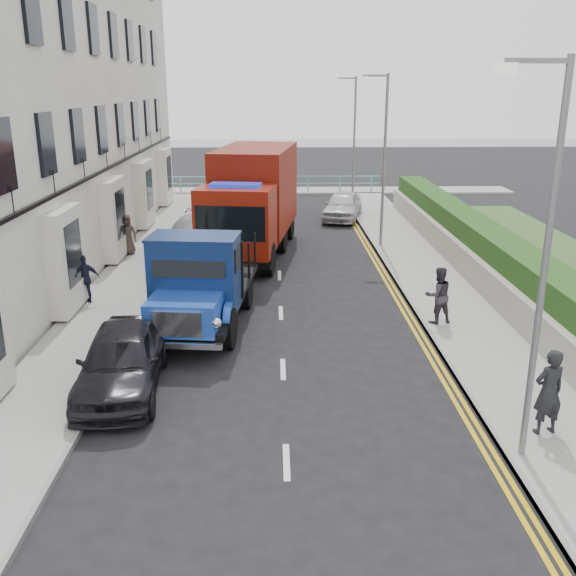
% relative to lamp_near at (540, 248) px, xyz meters
% --- Properties ---
extents(ground, '(120.00, 120.00, 0.00)m').
position_rel_lamp_near_xyz_m(ground, '(-4.18, 2.00, -4.00)').
color(ground, black).
rests_on(ground, ground).
extents(pavement_west, '(2.40, 38.00, 0.12)m').
position_rel_lamp_near_xyz_m(pavement_west, '(-9.38, 11.00, -3.94)').
color(pavement_west, gray).
rests_on(pavement_west, ground).
extents(pavement_east, '(2.60, 38.00, 0.12)m').
position_rel_lamp_near_xyz_m(pavement_east, '(1.12, 11.00, -3.94)').
color(pavement_east, gray).
rests_on(pavement_east, ground).
extents(promenade, '(30.00, 2.50, 0.12)m').
position_rel_lamp_near_xyz_m(promenade, '(-4.18, 31.00, -3.94)').
color(promenade, gray).
rests_on(promenade, ground).
extents(sea_plane, '(120.00, 120.00, 0.00)m').
position_rel_lamp_near_xyz_m(sea_plane, '(-4.18, 62.00, -4.00)').
color(sea_plane, '#4C5967').
rests_on(sea_plane, ground).
extents(terrace_west, '(6.31, 30.20, 14.25)m').
position_rel_lamp_near_xyz_m(terrace_west, '(-13.65, 15.00, 3.17)').
color(terrace_west, white).
rests_on(terrace_west, ground).
extents(garden_east, '(1.45, 28.00, 1.75)m').
position_rel_lamp_near_xyz_m(garden_east, '(3.03, 11.00, -3.10)').
color(garden_east, '#B2AD9E').
rests_on(garden_east, ground).
extents(seafront_railing, '(13.00, 0.08, 1.11)m').
position_rel_lamp_near_xyz_m(seafront_railing, '(-4.18, 30.20, -3.42)').
color(seafront_railing, '#59B2A5').
rests_on(seafront_railing, ground).
extents(lamp_near, '(1.23, 0.18, 7.00)m').
position_rel_lamp_near_xyz_m(lamp_near, '(0.00, 0.00, 0.00)').
color(lamp_near, slate).
rests_on(lamp_near, ground).
extents(lamp_mid, '(1.23, 0.18, 7.00)m').
position_rel_lamp_near_xyz_m(lamp_mid, '(0.00, 16.00, 0.00)').
color(lamp_mid, slate).
rests_on(lamp_mid, ground).
extents(lamp_far, '(1.23, 0.18, 7.00)m').
position_rel_lamp_near_xyz_m(lamp_far, '(0.00, 26.00, 0.00)').
color(lamp_far, slate).
rests_on(lamp_far, ground).
extents(bedford_lorry, '(2.86, 6.02, 2.76)m').
position_rel_lamp_near_xyz_m(bedford_lorry, '(-6.46, 6.43, -2.73)').
color(bedford_lorry, black).
rests_on(bedford_lorry, ground).
extents(red_lorry, '(3.83, 8.25, 4.16)m').
position_rel_lamp_near_xyz_m(red_lorry, '(-5.22, 15.31, -1.78)').
color(red_lorry, black).
rests_on(red_lorry, ground).
extents(parked_car_front, '(1.98, 4.38, 1.46)m').
position_rel_lamp_near_xyz_m(parked_car_front, '(-7.78, 3.00, -3.27)').
color(parked_car_front, black).
rests_on(parked_car_front, ground).
extents(parked_car_mid, '(1.91, 4.15, 1.32)m').
position_rel_lamp_near_xyz_m(parked_car_mid, '(-6.78, 9.00, -3.34)').
color(parked_car_mid, '#5CA8C7').
rests_on(parked_car_mid, ground).
extents(parked_car_rear, '(2.66, 5.29, 1.47)m').
position_rel_lamp_near_xyz_m(parked_car_rear, '(-7.62, 15.10, -3.26)').
color(parked_car_rear, '#B3B4B9').
rests_on(parked_car_rear, ground).
extents(seafront_car_left, '(2.99, 5.55, 1.48)m').
position_rel_lamp_near_xyz_m(seafront_car_left, '(-5.80, 24.99, -3.26)').
color(seafront_car_left, black).
rests_on(seafront_car_left, ground).
extents(seafront_car_right, '(2.63, 4.44, 1.42)m').
position_rel_lamp_near_xyz_m(seafront_car_right, '(-0.85, 22.06, -3.29)').
color(seafront_car_right, silver).
rests_on(seafront_car_right, ground).
extents(pedestrian_east_near, '(0.71, 0.55, 1.73)m').
position_rel_lamp_near_xyz_m(pedestrian_east_near, '(0.83, 0.74, -3.01)').
color(pedestrian_east_near, black).
rests_on(pedestrian_east_near, pavement_east).
extents(pedestrian_east_far, '(0.91, 0.78, 1.62)m').
position_rel_lamp_near_xyz_m(pedestrian_east_far, '(0.22, 6.80, -3.07)').
color(pedestrian_east_far, '#332C36').
rests_on(pedestrian_east_far, pavement_east).
extents(pedestrian_west_near, '(0.96, 0.76, 1.52)m').
position_rel_lamp_near_xyz_m(pedestrian_west_near, '(-10.18, 8.78, -3.12)').
color(pedestrian_west_near, '#1B1C31').
rests_on(pedestrian_west_near, pavement_west).
extents(pedestrian_west_far, '(0.81, 0.55, 1.60)m').
position_rel_lamp_near_xyz_m(pedestrian_west_far, '(-10.18, 14.76, -3.08)').
color(pedestrian_west_far, '#3D332C').
rests_on(pedestrian_west_far, pavement_west).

